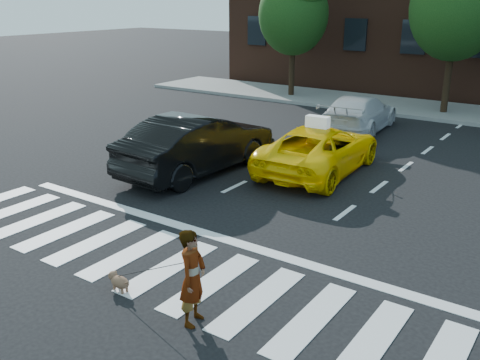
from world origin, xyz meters
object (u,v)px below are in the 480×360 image
Objects in this scene: black_sedan at (198,144)px; white_suv at (359,113)px; woman at (193,278)px; tree_left at (294,5)px; taxi at (320,149)px; dog at (118,281)px.

black_sedan is 7.56m from white_suv.
woman reaches higher than white_suv.
tree_left is 12.64m from taxi.
tree_left is 1.33× the size of taxi.
tree_left is at bearing -59.76° from taxi.
white_suv is (5.58, -4.79, -3.75)m from tree_left.
tree_left is 1.37× the size of white_suv.
taxi is 8.21m from woman.
black_sedan reaches higher than white_suv.
dog is (3.04, -5.97, -0.67)m from black_sedan.
black_sedan is at bearing 70.53° from white_suv.
black_sedan is 7.61m from woman.
woman is 2.86× the size of dog.
taxi is at bearing 97.54° from dog.
dog is (0.19, -7.99, -0.50)m from taxi.
taxi is 3.11× the size of woman.
woman reaches higher than taxi.
white_suv reaches higher than taxi.
taxi is 5.41m from white_suv.
black_sedan is (-2.85, -2.03, 0.17)m from taxi.
taxi is (6.61, -10.10, -3.76)m from tree_left.
tree_left is 19.79m from dog.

